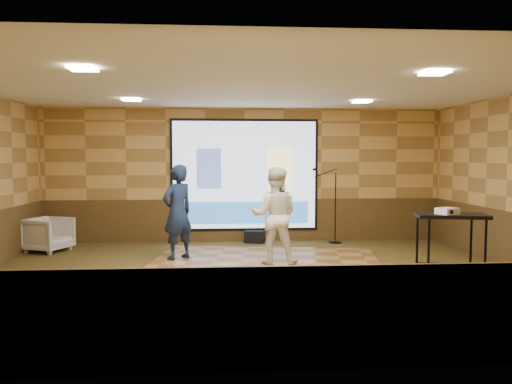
{
  "coord_description": "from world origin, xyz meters",
  "views": [
    {
      "loc": [
        -0.53,
        -7.77,
        1.9
      ],
      "look_at": [
        0.07,
        0.81,
        1.3
      ],
      "focal_mm": 35.0,
      "sensor_mm": 36.0,
      "label": 1
    }
  ],
  "objects": [
    {
      "name": "player_left",
      "position": [
        -1.33,
        1.4,
        0.9
      ],
      "size": [
        0.75,
        0.73,
        1.74
      ],
      "primitive_type": "imported",
      "rotation": [
        0.0,
        0.0,
        3.88
      ],
      "color": "#142141",
      "rests_on": "dance_floor"
    },
    {
      "name": "banquet_chair",
      "position": [
        -4.0,
        2.44,
        0.35
      ],
      "size": [
        1.0,
        0.98,
        0.69
      ],
      "primitive_type": "imported",
      "rotation": [
        0.0,
        0.0,
        1.16
      ],
      "color": "gray",
      "rests_on": "ground"
    },
    {
      "name": "downlight_se",
      "position": [
        2.2,
        -1.5,
        2.97
      ],
      "size": [
        0.32,
        0.32,
        0.02
      ],
      "primitive_type": "cube",
      "color": "#FFEABF",
      "rests_on": "room_shell"
    },
    {
      "name": "wainscot_back",
      "position": [
        0.0,
        3.48,
        0.47
      ],
      "size": [
        9.0,
        0.04,
        0.95
      ],
      "primitive_type": "cube",
      "color": "#4A3018",
      "rests_on": "ground"
    },
    {
      "name": "room_shell",
      "position": [
        0.0,
        0.0,
        2.09
      ],
      "size": [
        9.04,
        7.04,
        3.02
      ],
      "color": "tan",
      "rests_on": "ground"
    },
    {
      "name": "projector",
      "position": [
        2.8,
        -0.68,
        1.11
      ],
      "size": [
        0.35,
        0.33,
        0.09
      ],
      "primitive_type": "cube",
      "rotation": [
        0.0,
        0.0,
        0.44
      ],
      "color": "white",
      "rests_on": "av_table"
    },
    {
      "name": "projector_screen",
      "position": [
        0.0,
        3.44,
        1.47
      ],
      "size": [
        3.32,
        0.06,
        2.52
      ],
      "color": "black",
      "rests_on": "room_shell"
    },
    {
      "name": "player_right",
      "position": [
        0.4,
        0.86,
        0.88
      ],
      "size": [
        0.92,
        0.77,
        1.7
      ],
      "primitive_type": "imported",
      "rotation": [
        0.0,
        0.0,
        2.97
      ],
      "color": "silver",
      "rests_on": "dance_floor"
    },
    {
      "name": "downlight_sw",
      "position": [
        -2.2,
        -1.5,
        2.97
      ],
      "size": [
        0.32,
        0.32,
        0.02
      ],
      "primitive_type": "cube",
      "color": "#FFEABF",
      "rests_on": "room_shell"
    },
    {
      "name": "dance_floor",
      "position": [
        0.25,
        0.98,
        0.01
      ],
      "size": [
        4.52,
        3.71,
        0.03
      ],
      "primitive_type": "cube",
      "rotation": [
        0.0,
        0.0,
        -0.16
      ],
      "color": "olive",
      "rests_on": "ground"
    },
    {
      "name": "av_table",
      "position": [
        2.88,
        -0.63,
        0.76
      ],
      "size": [
        1.01,
        0.53,
        1.06
      ],
      "rotation": [
        0.0,
        0.0,
        -0.19
      ],
      "color": "black",
      "rests_on": "ground"
    },
    {
      "name": "wainscot_front",
      "position": [
        0.0,
        -3.48,
        0.47
      ],
      "size": [
        9.0,
        0.04,
        0.95
      ],
      "primitive_type": "cube",
      "color": "#4A3018",
      "rests_on": "ground"
    },
    {
      "name": "mic_stand",
      "position": [
        1.94,
        3.06,
        0.49
      ],
      "size": [
        0.66,
        0.27,
        1.68
      ],
      "rotation": [
        0.0,
        0.0,
        -0.12
      ],
      "color": "black",
      "rests_on": "ground"
    },
    {
      "name": "ground",
      "position": [
        0.0,
        0.0,
        0.0
      ],
      "size": [
        9.0,
        9.0,
        0.0
      ],
      "primitive_type": "plane",
      "color": "#2F3618",
      "rests_on": "ground"
    },
    {
      "name": "downlight_nw",
      "position": [
        -2.2,
        1.8,
        2.97
      ],
      "size": [
        0.32,
        0.32,
        0.02
      ],
      "primitive_type": "cube",
      "color": "#FFEABF",
      "rests_on": "room_shell"
    },
    {
      "name": "downlight_ne",
      "position": [
        2.2,
        1.8,
        2.97
      ],
      "size": [
        0.32,
        0.32,
        0.02
      ],
      "primitive_type": "cube",
      "color": "#FFEABF",
      "rests_on": "room_shell"
    },
    {
      "name": "duffel_bag",
      "position": [
        0.21,
        3.2,
        0.13
      ],
      "size": [
        0.48,
        0.38,
        0.27
      ],
      "primitive_type": "cube",
      "rotation": [
        0.0,
        0.0,
        -0.25
      ],
      "color": "black",
      "rests_on": "ground"
    }
  ]
}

